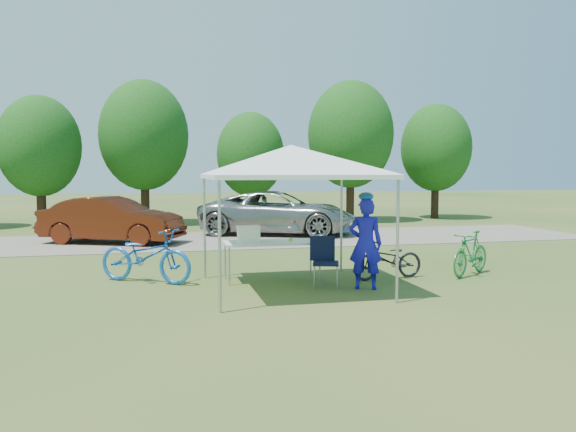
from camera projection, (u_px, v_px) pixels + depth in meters
name	position (u px, v px, depth m)	size (l,w,h in m)	color
ground	(291.00, 289.00, 10.67)	(100.00, 100.00, 0.00)	#2D5119
gravel_strip	(235.00, 239.00, 18.44)	(24.00, 5.00, 0.02)	gray
canopy	(291.00, 149.00, 10.46)	(4.53, 4.53, 3.00)	#A5A5AA
treeline	(209.00, 141.00, 23.98)	(24.89, 4.28, 6.30)	#382314
folding_table	(272.00, 244.00, 11.51)	(1.95, 0.81, 0.80)	white
folding_chair	(324.00, 257.00, 10.96)	(0.61, 0.64, 0.97)	black
cooler	(249.00, 234.00, 11.38)	(0.45, 0.31, 0.33)	white
ice_cream_cup	(291.00, 240.00, 11.54)	(0.08, 0.08, 0.06)	#C9DF34
cyclist	(365.00, 244.00, 10.62)	(0.63, 0.41, 1.73)	#1816B6
bike_blue	(146.00, 256.00, 11.28)	(0.72, 2.07, 1.09)	blue
bike_green	(471.00, 253.00, 12.08)	(0.45, 1.58, 0.95)	#1D833C
bike_dark	(388.00, 259.00, 11.63)	(0.55, 1.59, 0.84)	black
minivan	(278.00, 213.00, 19.91)	(2.54, 5.50, 1.53)	#9D9D99
sedan	(112.00, 220.00, 17.42)	(1.52, 4.36, 1.44)	#541D0E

